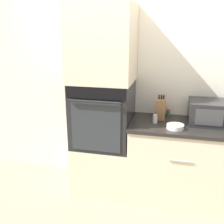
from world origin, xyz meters
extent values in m
plane|color=gray|center=(0.00, 0.00, 0.00)|extent=(12.00, 12.00, 0.00)
cube|color=silver|center=(0.00, 0.63, 1.25)|extent=(8.00, 0.05, 2.50)
cube|color=beige|center=(-0.32, 0.30, 0.28)|extent=(0.64, 0.60, 0.56)
cube|color=black|center=(-0.32, 0.30, 0.92)|extent=(0.62, 0.59, 0.71)
cube|color=black|center=(-0.32, 0.00, 1.21)|extent=(0.60, 0.01, 0.12)
cube|color=orange|center=(-0.32, 0.00, 1.21)|extent=(0.09, 0.00, 0.03)
cube|color=#282D33|center=(-0.32, 0.00, 0.87)|extent=(0.51, 0.01, 0.53)
cylinder|color=black|center=(-0.32, -0.03, 1.14)|extent=(0.53, 0.02, 0.02)
cube|color=beige|center=(-0.32, 0.30, 1.66)|extent=(0.64, 0.60, 0.78)
cube|color=beige|center=(0.52, 0.30, 0.41)|extent=(1.04, 0.60, 0.83)
cube|color=black|center=(0.52, 0.30, 0.85)|extent=(1.06, 0.63, 0.03)
cylinder|color=#B7B7BC|center=(0.52, -0.01, 0.60)|extent=(0.22, 0.01, 0.01)
cube|color=#232326|center=(0.79, 0.38, 0.98)|extent=(0.42, 0.37, 0.24)
cube|color=#3D3D3F|center=(0.76, 0.20, 0.98)|extent=(0.26, 0.01, 0.16)
cube|color=olive|center=(0.29, 0.43, 0.97)|extent=(0.10, 0.15, 0.22)
cylinder|color=black|center=(0.27, 0.43, 1.11)|extent=(0.02, 0.02, 0.04)
cylinder|color=black|center=(0.29, 0.43, 1.11)|extent=(0.02, 0.02, 0.04)
cylinder|color=black|center=(0.32, 0.43, 1.11)|extent=(0.02, 0.02, 0.04)
cylinder|color=white|center=(0.45, 0.14, 0.89)|extent=(0.17, 0.17, 0.04)
cylinder|color=silver|center=(0.25, 0.26, 0.90)|extent=(0.05, 0.05, 0.07)
cylinder|color=#B7B7BC|center=(0.25, 0.26, 0.95)|extent=(0.04, 0.04, 0.02)
cylinder|color=#427047|center=(0.37, 0.56, 0.89)|extent=(0.04, 0.04, 0.06)
cylinder|color=red|center=(0.37, 0.56, 0.93)|extent=(0.04, 0.04, 0.02)
camera|label=1|loc=(0.39, -2.35, 1.78)|focal=42.00mm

